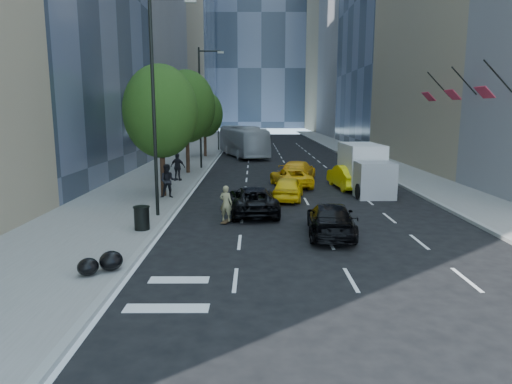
{
  "coord_description": "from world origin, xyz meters",
  "views": [
    {
      "loc": [
        -1.92,
        -17.08,
        5.06
      ],
      "look_at": [
        -1.85,
        2.12,
        1.6
      ],
      "focal_mm": 32.0,
      "sensor_mm": 36.0,
      "label": 1
    }
  ],
  "objects_px": {
    "skateboarder": "(226,206)",
    "trash_can": "(142,219)",
    "black_sedan_mercedes": "(331,219)",
    "box_truck": "(364,168)",
    "city_bus": "(243,141)",
    "black_sedan_lincoln": "(253,200)"
  },
  "relations": [
    {
      "from": "black_sedan_mercedes",
      "to": "trash_can",
      "type": "relative_size",
      "value": 4.85
    },
    {
      "from": "black_sedan_lincoln",
      "to": "skateboarder",
      "type": "bearing_deg",
      "value": 54.2
    },
    {
      "from": "city_bus",
      "to": "box_truck",
      "type": "relative_size",
      "value": 1.92
    },
    {
      "from": "black_sedan_mercedes",
      "to": "box_truck",
      "type": "height_order",
      "value": "box_truck"
    },
    {
      "from": "box_truck",
      "to": "black_sedan_lincoln",
      "type": "bearing_deg",
      "value": -139.91
    },
    {
      "from": "city_bus",
      "to": "box_truck",
      "type": "xyz_separation_m",
      "value": [
        8.19,
        -22.08,
        -0.17
      ]
    },
    {
      "from": "black_sedan_mercedes",
      "to": "trash_can",
      "type": "height_order",
      "value": "black_sedan_mercedes"
    },
    {
      "from": "black_sedan_lincoln",
      "to": "box_truck",
      "type": "xyz_separation_m",
      "value": [
        6.99,
        6.28,
        0.81
      ]
    },
    {
      "from": "skateboarder",
      "to": "box_truck",
      "type": "xyz_separation_m",
      "value": [
        8.19,
        8.28,
        0.67
      ]
    },
    {
      "from": "black_sedan_mercedes",
      "to": "box_truck",
      "type": "xyz_separation_m",
      "value": [
        3.79,
        10.28,
        0.82
      ]
    },
    {
      "from": "city_bus",
      "to": "trash_can",
      "type": "height_order",
      "value": "city_bus"
    },
    {
      "from": "box_truck",
      "to": "trash_can",
      "type": "bearing_deg",
      "value": -141.27
    },
    {
      "from": "city_bus",
      "to": "trash_can",
      "type": "bearing_deg",
      "value": -112.05
    },
    {
      "from": "city_bus",
      "to": "skateboarder",
      "type": "bearing_deg",
      "value": -105.98
    },
    {
      "from": "skateboarder",
      "to": "trash_can",
      "type": "bearing_deg",
      "value": 43.9
    },
    {
      "from": "trash_can",
      "to": "city_bus",
      "type": "bearing_deg",
      "value": 83.94
    },
    {
      "from": "black_sedan_lincoln",
      "to": "trash_can",
      "type": "distance_m",
      "value": 5.87
    },
    {
      "from": "skateboarder",
      "to": "black_sedan_lincoln",
      "type": "distance_m",
      "value": 2.34
    },
    {
      "from": "trash_can",
      "to": "black_sedan_lincoln",
      "type": "bearing_deg",
      "value": 38.38
    },
    {
      "from": "city_bus",
      "to": "black_sedan_mercedes",
      "type": "bearing_deg",
      "value": -98.24
    },
    {
      "from": "skateboarder",
      "to": "box_truck",
      "type": "height_order",
      "value": "box_truck"
    },
    {
      "from": "skateboarder",
      "to": "black_sedan_lincoln",
      "type": "relative_size",
      "value": 0.33
    }
  ]
}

